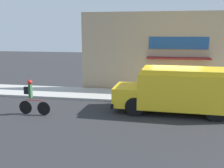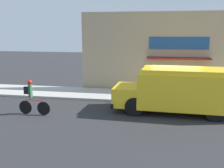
% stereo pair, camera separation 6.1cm
% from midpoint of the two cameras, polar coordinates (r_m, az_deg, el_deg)
% --- Properties ---
extents(ground_plane, '(70.00, 70.00, 0.00)m').
position_cam_midpoint_polar(ground_plane, '(15.13, 13.09, -4.40)').
color(ground_plane, '#2B2B2D').
extents(sidewalk, '(28.00, 2.95, 0.13)m').
position_cam_midpoint_polar(sidewalk, '(16.54, 12.86, -2.81)').
color(sidewalk, '#ADAAA3').
rests_on(sidewalk, ground_plane).
extents(storefront, '(12.38, 1.03, 5.32)m').
position_cam_midpoint_polar(storefront, '(17.82, 13.04, 6.66)').
color(storefront, tan).
rests_on(storefront, ground_plane).
extents(school_bus, '(6.06, 2.81, 2.26)m').
position_cam_midpoint_polar(school_bus, '(13.45, 14.41, -1.19)').
color(school_bus, yellow).
rests_on(school_bus, ground_plane).
extents(cyclist, '(1.65, 0.23, 1.74)m').
position_cam_midpoint_polar(cyclist, '(13.45, -17.20, -2.86)').
color(cyclist, black).
rests_on(cyclist, ground_plane).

